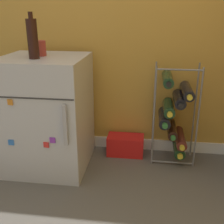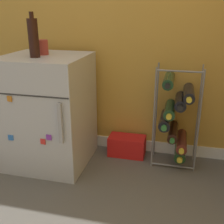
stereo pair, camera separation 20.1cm
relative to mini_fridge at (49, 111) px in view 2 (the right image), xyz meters
The scene contains 6 objects.
ground_plane 0.75m from the mini_fridge, 34.23° to the right, with size 14.00×14.00×0.00m, color #56544F.
mini_fridge is the anchor object (origin of this frame).
wine_rack 0.92m from the mini_fridge, 10.96° to the left, with size 0.32×0.32×0.74m.
soda_box 0.67m from the mini_fridge, 21.60° to the left, with size 0.28×0.15×0.16m.
fridge_top_cup 0.45m from the mini_fridge, 132.11° to the left, with size 0.09×0.09×0.10m.
fridge_top_bottle 0.53m from the mini_fridge, 103.67° to the right, with size 0.07×0.07×0.28m.
Camera 2 is at (0.38, -1.39, 1.10)m, focal length 45.00 mm.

